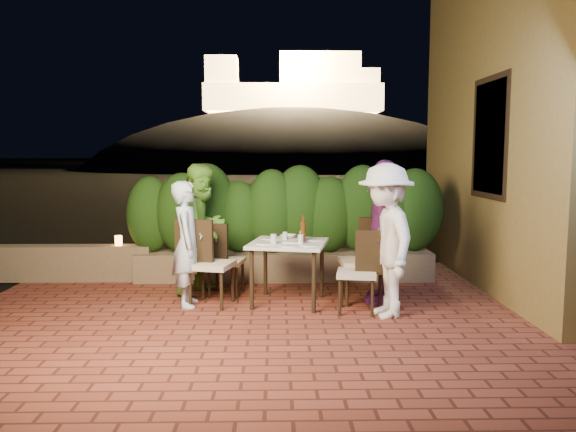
{
  "coord_description": "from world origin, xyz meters",
  "views": [
    {
      "loc": [
        0.09,
        -5.61,
        1.8
      ],
      "look_at": [
        0.23,
        1.1,
        1.05
      ],
      "focal_mm": 35.0,
      "sensor_mm": 36.0,
      "label": 1
    }
  ],
  "objects_px": {
    "dining_table": "(288,273)",
    "diner_white": "(386,240)",
    "chair_right_front": "(357,271)",
    "diner_blue": "(187,244)",
    "chair_left_front": "(211,263)",
    "diner_purple": "(384,232)",
    "parapet_lamp": "(119,241)",
    "beer_bottle": "(303,229)",
    "chair_right_back": "(360,260)",
    "diner_green": "(203,229)",
    "chair_left_back": "(226,260)",
    "bowl": "(288,236)"
  },
  "relations": [
    {
      "from": "dining_table",
      "to": "diner_white",
      "type": "distance_m",
      "value": 1.28
    },
    {
      "from": "chair_right_front",
      "to": "diner_blue",
      "type": "distance_m",
      "value": 2.01
    },
    {
      "from": "dining_table",
      "to": "chair_left_front",
      "type": "bearing_deg",
      "value": -176.05
    },
    {
      "from": "diner_white",
      "to": "diner_purple",
      "type": "xyz_separation_m",
      "value": [
        0.09,
        0.57,
        0.01
      ]
    },
    {
      "from": "diner_white",
      "to": "chair_left_front",
      "type": "bearing_deg",
      "value": -112.42
    },
    {
      "from": "diner_white",
      "to": "parapet_lamp",
      "type": "height_order",
      "value": "diner_white"
    },
    {
      "from": "beer_bottle",
      "to": "parapet_lamp",
      "type": "xyz_separation_m",
      "value": [
        -2.56,
        1.29,
        -0.34
      ]
    },
    {
      "from": "chair_right_back",
      "to": "diner_green",
      "type": "height_order",
      "value": "diner_green"
    },
    {
      "from": "chair_left_back",
      "to": "parapet_lamp",
      "type": "bearing_deg",
      "value": 160.67
    },
    {
      "from": "bowl",
      "to": "diner_green",
      "type": "xyz_separation_m",
      "value": [
        -1.08,
        0.25,
        0.06
      ]
    },
    {
      "from": "dining_table",
      "to": "parapet_lamp",
      "type": "distance_m",
      "value": 2.72
    },
    {
      "from": "bowl",
      "to": "diner_purple",
      "type": "relative_size",
      "value": 0.11
    },
    {
      "from": "diner_blue",
      "to": "chair_left_front",
      "type": "bearing_deg",
      "value": -93.58
    },
    {
      "from": "chair_left_back",
      "to": "diner_white",
      "type": "bearing_deg",
      "value": -17.72
    },
    {
      "from": "chair_left_back",
      "to": "diner_white",
      "type": "height_order",
      "value": "diner_white"
    },
    {
      "from": "bowl",
      "to": "diner_blue",
      "type": "relative_size",
      "value": 0.13
    },
    {
      "from": "diner_purple",
      "to": "parapet_lamp",
      "type": "distance_m",
      "value": 3.77
    },
    {
      "from": "chair_right_back",
      "to": "chair_left_front",
      "type": "bearing_deg",
      "value": -0.29
    },
    {
      "from": "chair_right_front",
      "to": "diner_blue",
      "type": "relative_size",
      "value": 0.64
    },
    {
      "from": "bowl",
      "to": "diner_white",
      "type": "bearing_deg",
      "value": -37.93
    },
    {
      "from": "chair_left_back",
      "to": "diner_blue",
      "type": "bearing_deg",
      "value": -120.9
    },
    {
      "from": "chair_right_back",
      "to": "diner_purple",
      "type": "bearing_deg",
      "value": 172.66
    },
    {
      "from": "chair_right_back",
      "to": "diner_white",
      "type": "relative_size",
      "value": 0.61
    },
    {
      "from": "chair_right_front",
      "to": "diner_purple",
      "type": "distance_m",
      "value": 0.69
    },
    {
      "from": "beer_bottle",
      "to": "bowl",
      "type": "xyz_separation_m",
      "value": [
        -0.17,
        0.28,
        -0.14
      ]
    },
    {
      "from": "bowl",
      "to": "diner_purple",
      "type": "distance_m",
      "value": 1.18
    },
    {
      "from": "chair_right_back",
      "to": "bowl",
      "type": "bearing_deg",
      "value": -19.13
    },
    {
      "from": "bowl",
      "to": "chair_right_back",
      "type": "bearing_deg",
      "value": -15.46
    },
    {
      "from": "diner_blue",
      "to": "diner_white",
      "type": "height_order",
      "value": "diner_white"
    },
    {
      "from": "bowl",
      "to": "chair_right_front",
      "type": "relative_size",
      "value": 0.2
    },
    {
      "from": "diner_blue",
      "to": "diner_purple",
      "type": "height_order",
      "value": "diner_purple"
    },
    {
      "from": "beer_bottle",
      "to": "bowl",
      "type": "bearing_deg",
      "value": 121.89
    },
    {
      "from": "diner_green",
      "to": "diner_purple",
      "type": "bearing_deg",
      "value": -71.97
    },
    {
      "from": "diner_blue",
      "to": "chair_right_front",
      "type": "bearing_deg",
      "value": -103.95
    },
    {
      "from": "beer_bottle",
      "to": "diner_green",
      "type": "bearing_deg",
      "value": 156.98
    },
    {
      "from": "diner_green",
      "to": "dining_table",
      "type": "bearing_deg",
      "value": -85.5
    },
    {
      "from": "chair_right_front",
      "to": "chair_right_back",
      "type": "height_order",
      "value": "chair_right_back"
    },
    {
      "from": "chair_right_front",
      "to": "parapet_lamp",
      "type": "distance_m",
      "value": 3.58
    },
    {
      "from": "chair_left_back",
      "to": "diner_purple",
      "type": "height_order",
      "value": "diner_purple"
    },
    {
      "from": "chair_right_front",
      "to": "chair_right_back",
      "type": "xyz_separation_m",
      "value": [
        0.1,
        0.43,
        0.05
      ]
    },
    {
      "from": "chair_left_back",
      "to": "diner_blue",
      "type": "distance_m",
      "value": 0.69
    },
    {
      "from": "diner_purple",
      "to": "beer_bottle",
      "type": "bearing_deg",
      "value": -73.22
    },
    {
      "from": "dining_table",
      "to": "beer_bottle",
      "type": "xyz_separation_m",
      "value": [
        0.18,
        0.0,
        0.53
      ]
    },
    {
      "from": "diner_blue",
      "to": "diner_white",
      "type": "bearing_deg",
      "value": -106.51
    },
    {
      "from": "bowl",
      "to": "diner_green",
      "type": "height_order",
      "value": "diner_green"
    },
    {
      "from": "bowl",
      "to": "diner_purple",
      "type": "xyz_separation_m",
      "value": [
        1.15,
        -0.26,
        0.09
      ]
    },
    {
      "from": "diner_green",
      "to": "chair_right_back",
      "type": "bearing_deg",
      "value": -73.25
    },
    {
      "from": "dining_table",
      "to": "chair_right_front",
      "type": "height_order",
      "value": "chair_right_front"
    },
    {
      "from": "chair_left_front",
      "to": "chair_right_front",
      "type": "relative_size",
      "value": 1.09
    },
    {
      "from": "bowl",
      "to": "chair_right_front",
      "type": "height_order",
      "value": "chair_right_front"
    }
  ]
}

